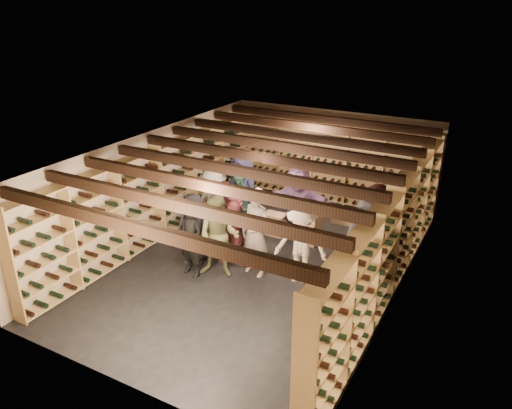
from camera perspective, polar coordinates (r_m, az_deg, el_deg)
The scene contains 23 objects.
ground at distance 10.36m, azimuth 0.51°, elevation -6.60°, with size 8.00×8.00×0.00m, color black.
walls at distance 9.83m, azimuth 0.54°, elevation -0.50°, with size 5.52×8.02×2.40m.
ceiling at distance 9.41m, azimuth 0.56°, elevation 6.22°, with size 5.50×8.00×0.01m, color beige.
ceiling_joists at distance 9.46m, azimuth 0.56°, elevation 5.40°, with size 5.40×7.12×0.18m.
wine_rack_left at distance 11.22m, azimuth -11.11°, elevation 1.42°, with size 0.32×7.50×2.15m.
wine_rack_right at distance 9.07m, azimuth 15.03°, elevation -4.30°, with size 0.32×7.50×2.15m.
wine_rack_back at distance 13.16m, azimuth 8.46°, elevation 4.82°, with size 4.70×0.30×2.15m.
crate_stack_left at distance 11.02m, azimuth 6.08°, elevation -2.35°, with size 0.56×0.43×0.85m.
crate_stack_right at distance 11.41m, azimuth 2.11°, elevation -2.26°, with size 0.50×0.33×0.51m.
crate_loose at distance 12.24m, azimuth 9.81°, elevation -1.66°, with size 0.50×0.33×0.17m, color #A48C56.
person_0 at distance 10.16m, azimuth -7.10°, elevation -2.71°, with size 0.72×0.47×1.48m, color black.
person_1 at distance 9.67m, azimuth -7.47°, elevation -4.07°, with size 0.55×0.36×1.50m, color black.
person_2 at distance 9.56m, azimuth -4.24°, elevation -3.67°, with size 0.81×0.63×1.68m, color brown.
person_3 at distance 9.41m, azimuth 5.17°, elevation -4.55°, with size 1.01×0.58×1.56m, color beige.
person_4 at distance 8.79m, azimuth 11.34°, elevation -7.28°, with size 0.88×0.37×1.50m, color #1E7463.
person_5 at distance 10.02m, azimuth -2.71°, elevation -2.78°, with size 1.42×0.45×1.53m, color maroon.
person_6 at distance 11.21m, azimuth -1.51°, elevation 1.17°, with size 0.93×0.61×1.91m, color #23234B.
person_7 at distance 9.57m, azimuth -0.02°, elevation -3.25°, with size 0.65×0.42×1.77m, color gray.
person_8 at distance 9.64m, azimuth 13.48°, elevation -3.26°, with size 0.93×0.73×1.91m, color #3F161C.
person_9 at distance 11.01m, azimuth -4.84°, elevation 0.01°, with size 1.08×0.62×1.67m, color #B3B1A4.
person_10 at distance 10.63m, azimuth -2.02°, elevation -0.54°, with size 1.03×0.43×1.76m, color #2D5545.
person_11 at distance 10.91m, azimuth 4.75°, elevation 0.12°, with size 1.66×0.53×1.79m, color #896197.
person_12 at distance 9.16m, azimuth 12.51°, elevation -4.64°, with size 0.93×0.60×1.90m, color #303034.
Camera 1 is at (4.25, -7.96, 5.10)m, focal length 35.00 mm.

